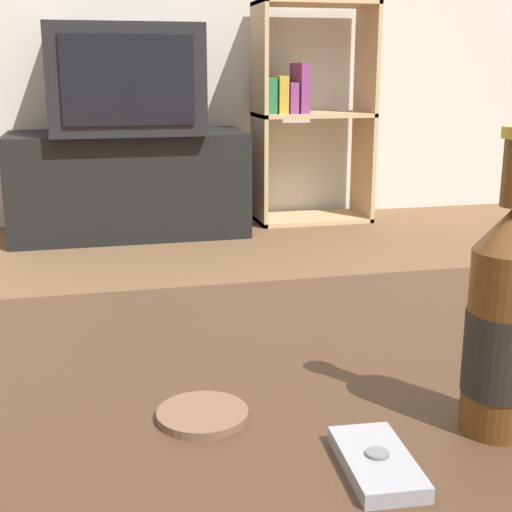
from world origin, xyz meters
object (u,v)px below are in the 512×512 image
at_px(beer_bottle, 504,325).
at_px(cell_phone, 377,462).
at_px(bookshelf, 307,110).
at_px(tv_stand, 129,184).
at_px(television, 124,79).

xyz_separation_m(beer_bottle, cell_phone, (-0.13, -0.04, -0.10)).
bearing_deg(bookshelf, beer_bottle, -104.00).
distance_m(tv_stand, beer_bottle, 2.83).
relative_size(beer_bottle, cell_phone, 2.49).
height_order(television, cell_phone, television).
bearing_deg(tv_stand, television, -90.00).
height_order(beer_bottle, cell_phone, beer_bottle).
bearing_deg(television, tv_stand, 90.00).
bearing_deg(cell_phone, bookshelf, 77.78).
xyz_separation_m(tv_stand, cell_phone, (0.03, -2.85, 0.20)).
distance_m(beer_bottle, cell_phone, 0.17).
bearing_deg(beer_bottle, bookshelf, 76.00).
distance_m(bookshelf, cell_phone, 3.07).
bearing_deg(television, beer_bottle, -86.56).
height_order(tv_stand, cell_phone, tv_stand).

